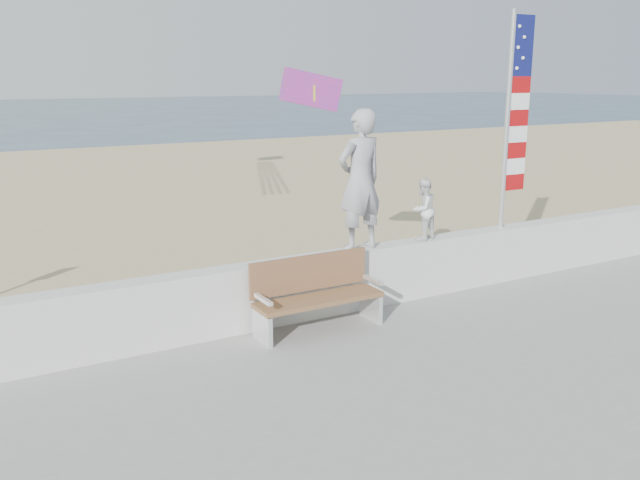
# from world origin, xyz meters

# --- Properties ---
(ground) EXTENTS (220.00, 220.00, 0.00)m
(ground) POSITION_xyz_m (0.00, 0.00, 0.00)
(ground) COLOR #2C4358
(ground) RESTS_ON ground
(sand) EXTENTS (90.00, 40.00, 0.08)m
(sand) POSITION_xyz_m (0.00, 9.00, 0.04)
(sand) COLOR tan
(sand) RESTS_ON ground
(seawall) EXTENTS (30.00, 0.35, 0.90)m
(seawall) POSITION_xyz_m (0.00, 2.00, 0.63)
(seawall) COLOR silver
(seawall) RESTS_ON boardwalk
(adult) EXTENTS (0.79, 0.56, 2.04)m
(adult) POSITION_xyz_m (0.98, 2.00, 2.10)
(adult) COLOR gray
(adult) RESTS_ON seawall
(child) EXTENTS (0.55, 0.49, 0.96)m
(child) POSITION_xyz_m (2.15, 2.00, 1.56)
(child) COLOR silver
(child) RESTS_ON seawall
(bench) EXTENTS (1.80, 0.57, 1.00)m
(bench) POSITION_xyz_m (-0.02, 1.55, 0.69)
(bench) COLOR brown
(bench) RESTS_ON boardwalk
(flag) EXTENTS (0.50, 0.08, 3.50)m
(flag) POSITION_xyz_m (3.93, 2.00, 2.99)
(flag) COLOR silver
(flag) RESTS_ON seawall
(parafoil_kite) EXTENTS (1.01, 0.47, 0.67)m
(parafoil_kite) POSITION_xyz_m (0.90, 3.26, 3.34)
(parafoil_kite) COLOR #FF211C
(parafoil_kite) RESTS_ON ground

